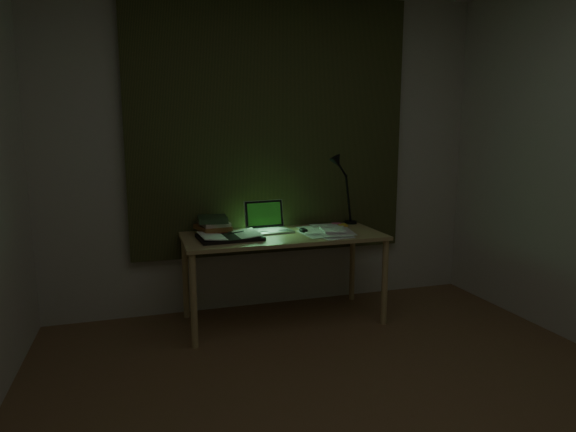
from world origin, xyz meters
name	(u,v)px	position (x,y,z in m)	size (l,w,h in m)	color
wall_back	(271,152)	(0.00, 2.00, 1.25)	(3.50, 0.00, 2.50)	beige
curtain	(272,126)	(0.00, 1.96, 1.45)	(2.20, 0.06, 2.00)	#30381C
desk	(283,278)	(-0.02, 1.60, 0.33)	(1.46, 0.64, 0.66)	tan
laptop	(270,217)	(-0.09, 1.71, 0.78)	(0.31, 0.35, 0.23)	silver
open_textbook	(230,236)	(-0.42, 1.56, 0.68)	(0.43, 0.31, 0.04)	white
book_stack	(214,225)	(-0.50, 1.78, 0.73)	(0.21, 0.25, 0.13)	white
loose_papers	(325,231)	(0.30, 1.58, 0.67)	(0.36, 0.38, 0.02)	white
mouse	(303,230)	(0.15, 1.62, 0.68)	(0.06, 0.09, 0.03)	black
sticky_yellow	(342,225)	(0.53, 1.78, 0.67)	(0.07, 0.07, 0.01)	yellow
sticky_pink	(336,224)	(0.50, 1.83, 0.67)	(0.07, 0.07, 0.02)	pink
desk_lamp	(351,191)	(0.64, 1.86, 0.94)	(0.36, 0.28, 0.54)	black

